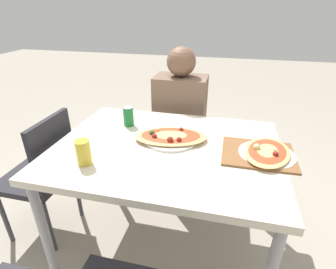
{
  "coord_description": "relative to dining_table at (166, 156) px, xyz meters",
  "views": [
    {
      "loc": [
        0.31,
        -1.25,
        1.49
      ],
      "look_at": [
        0.0,
        0.02,
        0.83
      ],
      "focal_mm": 28.0,
      "sensor_mm": 36.0,
      "label": 1
    }
  ],
  "objects": [
    {
      "name": "soda_can",
      "position": [
        -0.3,
        0.21,
        0.13
      ],
      "size": [
        0.07,
        0.07,
        0.12
      ],
      "color": "#197233",
      "rests_on": "dining_table"
    },
    {
      "name": "ground_plane",
      "position": [
        0.0,
        0.0,
        -0.7
      ],
      "size": [
        14.0,
        14.0,
        0.0
      ],
      "primitive_type": "plane",
      "color": "#9E9384"
    },
    {
      "name": "pizza_second",
      "position": [
        0.54,
        0.02,
        0.09
      ],
      "size": [
        0.3,
        0.38,
        0.06
      ],
      "color": "white",
      "rests_on": "dining_table"
    },
    {
      "name": "drink_glass",
      "position": [
        -0.35,
        -0.27,
        0.14
      ],
      "size": [
        0.07,
        0.07,
        0.13
      ],
      "color": "gold",
      "rests_on": "dining_table"
    },
    {
      "name": "pizza_main",
      "position": [
        0.01,
        0.07,
        0.09
      ],
      "size": [
        0.46,
        0.33,
        0.06
      ],
      "color": "white",
      "rests_on": "dining_table"
    },
    {
      "name": "chair_side_left",
      "position": [
        -0.81,
        -0.06,
        -0.19
      ],
      "size": [
        0.4,
        0.4,
        0.89
      ],
      "rotation": [
        0.0,
        0.0,
        1.57
      ],
      "color": "black",
      "rests_on": "ground_plane"
    },
    {
      "name": "person_seated",
      "position": [
        -0.06,
        0.69,
        0.02
      ],
      "size": [
        0.4,
        0.29,
        1.2
      ],
      "rotation": [
        0.0,
        0.0,
        3.14
      ],
      "color": "#2D2D38",
      "rests_on": "ground_plane"
    },
    {
      "name": "dining_table",
      "position": [
        0.0,
        0.0,
        0.0
      ],
      "size": [
        1.25,
        0.95,
        0.77
      ],
      "color": "beige",
      "rests_on": "ground_plane"
    },
    {
      "name": "serving_tray",
      "position": [
        0.49,
        0.02,
        0.08
      ],
      "size": [
        0.37,
        0.3,
        0.01
      ],
      "color": "brown",
      "rests_on": "dining_table"
    },
    {
      "name": "chair_far_seated",
      "position": [
        -0.06,
        0.81,
        -0.19
      ],
      "size": [
        0.4,
        0.4,
        0.89
      ],
      "rotation": [
        0.0,
        0.0,
        3.14
      ],
      "color": "black",
      "rests_on": "ground_plane"
    }
  ]
}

